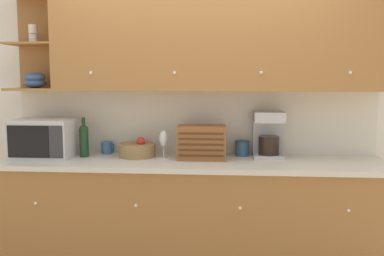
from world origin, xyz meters
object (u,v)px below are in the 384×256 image
object	(u,v)px
microwave	(45,138)
bread_box	(202,142)
storage_canister	(242,148)
wine_glass	(164,139)
coffee_maker	(269,134)
fruit_basket	(137,150)
mug	(107,148)
wine_bottle	(84,139)

from	to	relation	value
microwave	bread_box	world-z (taller)	microwave
bread_box	storage_canister	world-z (taller)	bread_box
wine_glass	coffee_maker	distance (m)	0.88
microwave	fruit_basket	bearing A→B (deg)	5.99
mug	wine_glass	bearing A→B (deg)	-18.81
wine_bottle	bread_box	xyz separation A→B (m)	(1.00, -0.02, -0.01)
fruit_basket	coffee_maker	size ratio (longest dim) A/B	0.80
wine_bottle	fruit_basket	bearing A→B (deg)	4.54
coffee_maker	storage_canister	bearing A→B (deg)	167.14
bread_box	mug	bearing A→B (deg)	166.93
wine_glass	bread_box	world-z (taller)	bread_box
storage_canister	fruit_basket	bearing A→B (deg)	-172.53
fruit_basket	wine_glass	xyz separation A→B (m)	(0.23, -0.04, 0.10)
mug	fruit_basket	distance (m)	0.33
microwave	coffee_maker	xyz separation A→B (m)	(1.87, 0.15, 0.03)
fruit_basket	bread_box	xyz separation A→B (m)	(0.55, -0.06, 0.08)
mug	coffee_maker	xyz separation A→B (m)	(1.40, -0.07, 0.14)
microwave	wine_bottle	world-z (taller)	wine_bottle
fruit_basket	microwave	bearing A→B (deg)	-174.01
mug	storage_canister	distance (m)	1.18
bread_box	coffee_maker	size ratio (longest dim) A/B	1.01
microwave	wine_glass	bearing A→B (deg)	2.08
bread_box	coffee_maker	distance (m)	0.57
wine_bottle	wine_glass	xyz separation A→B (m)	(0.68, -0.01, 0.01)
wine_glass	bread_box	bearing A→B (deg)	-2.95
mug	coffee_maker	world-z (taller)	coffee_maker
storage_canister	mug	bearing A→B (deg)	179.02
wine_bottle	mug	xyz separation A→B (m)	(0.15, 0.17, -0.10)
fruit_basket	storage_canister	size ratio (longest dim) A/B	2.38
wine_glass	bread_box	distance (m)	0.32
wine_glass	coffee_maker	bearing A→B (deg)	7.25
mug	storage_canister	world-z (taller)	storage_canister
microwave	fruit_basket	distance (m)	0.77
storage_canister	wine_glass	bearing A→B (deg)	-166.23
fruit_basket	coffee_maker	distance (m)	1.12
storage_canister	coffee_maker	distance (m)	0.26
wine_glass	mug	bearing A→B (deg)	161.19
fruit_basket	storage_canister	xyz separation A→B (m)	(0.89, 0.12, 0.01)
microwave	wine_glass	world-z (taller)	microwave
bread_box	storage_canister	xyz separation A→B (m)	(0.34, 0.18, -0.07)
storage_canister	wine_bottle	bearing A→B (deg)	-173.50
microwave	wine_bottle	xyz separation A→B (m)	(0.32, 0.04, -0.01)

